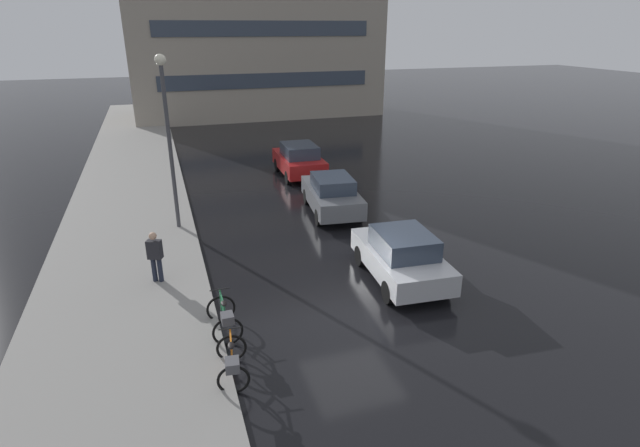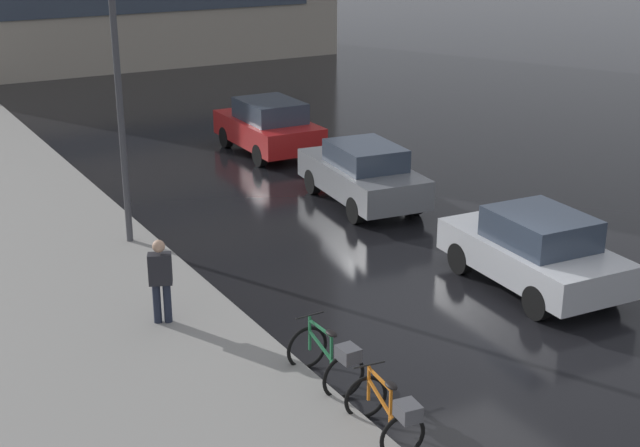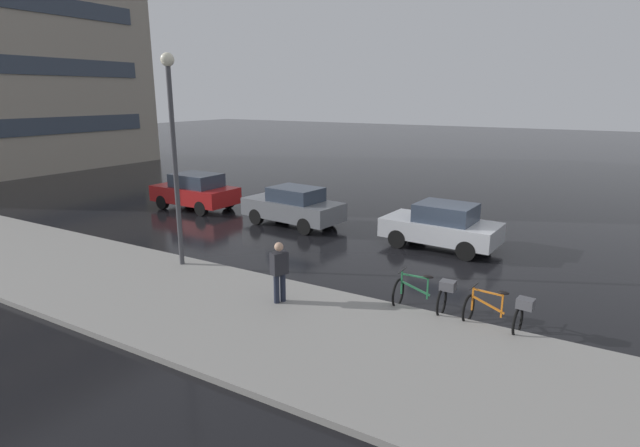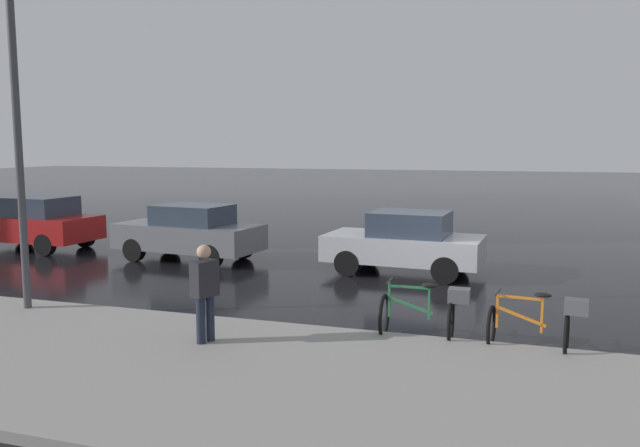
# 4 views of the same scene
# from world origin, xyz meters

# --- Properties ---
(ground_plane) EXTENTS (140.00, 140.00, 0.00)m
(ground_plane) POSITION_xyz_m (0.00, 0.00, 0.00)
(ground_plane) COLOR black
(sidewalk_kerb) EXTENTS (4.80, 60.00, 0.14)m
(sidewalk_kerb) POSITION_xyz_m (-6.00, 10.00, 0.07)
(sidewalk_kerb) COLOR gray
(sidewalk_kerb) RESTS_ON ground
(bicycle_nearest) EXTENTS (0.82, 1.47, 0.97)m
(bicycle_nearest) POSITION_xyz_m (-3.58, -2.09, 0.49)
(bicycle_nearest) COLOR black
(bicycle_nearest) RESTS_ON ground
(bicycle_second) EXTENTS (0.76, 1.42, 0.99)m
(bicycle_second) POSITION_xyz_m (-3.49, -0.35, 0.50)
(bicycle_second) COLOR black
(bicycle_second) RESTS_ON ground
(car_silver) EXTENTS (2.10, 3.97, 1.56)m
(car_silver) POSITION_xyz_m (1.89, 0.96, 0.78)
(car_silver) COLOR #B2B5BA
(car_silver) RESTS_ON ground
(car_grey) EXTENTS (2.21, 4.25, 1.56)m
(car_grey) POSITION_xyz_m (1.84, 7.00, 0.79)
(car_grey) COLOR slate
(car_grey) RESTS_ON ground
(car_red) EXTENTS (2.00, 4.01, 1.64)m
(car_red) POSITION_xyz_m (2.06, 12.54, 0.83)
(car_red) COLOR #AD1919
(car_red) RESTS_ON ground
(pedestrian) EXTENTS (0.46, 0.38, 1.68)m
(pedestrian) POSITION_xyz_m (-4.99, 2.85, 0.95)
(pedestrian) COLOR #1E2333
(pedestrian) RESTS_ON ground
(streetlamp) EXTENTS (0.38, 0.38, 6.23)m
(streetlamp) POSITION_xyz_m (-4.16, 7.05, 3.94)
(streetlamp) COLOR #424247
(streetlamp) RESTS_ON ground
(building_facade_main) EXTENTS (19.80, 7.27, 17.44)m
(building_facade_main) POSITION_xyz_m (3.94, 31.59, 8.72)
(building_facade_main) COLOR #9E9384
(building_facade_main) RESTS_ON ground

